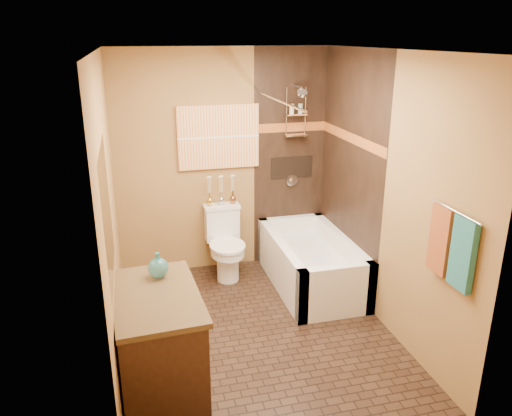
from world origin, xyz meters
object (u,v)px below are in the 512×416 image
object	(u,v)px
sunset_painting	(219,137)
bathtub	(311,266)
toilet	(225,243)
vanity	(158,347)

from	to	relation	value
sunset_painting	bathtub	size ratio (longest dim) A/B	0.60
bathtub	toilet	world-z (taller)	toilet
toilet	vanity	bearing A→B (deg)	-116.55
vanity	toilet	bearing A→B (deg)	61.61
sunset_painting	vanity	bearing A→B (deg)	-112.18
sunset_painting	bathtub	world-z (taller)	sunset_painting
toilet	bathtub	bearing A→B (deg)	-29.95
bathtub	vanity	size ratio (longest dim) A/B	1.47
bathtub	vanity	world-z (taller)	vanity
vanity	sunset_painting	bearing A→B (deg)	64.38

